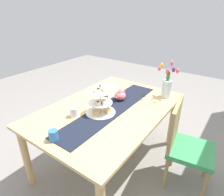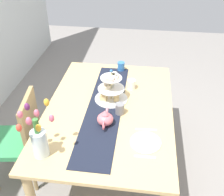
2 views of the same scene
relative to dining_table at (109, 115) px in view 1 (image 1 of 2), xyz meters
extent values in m
plane|color=gray|center=(0.00, 0.00, -0.65)|extent=(8.00, 8.00, 0.00)
cube|color=tan|center=(0.00, 0.00, 0.08)|extent=(1.63, 1.10, 0.03)
cylinder|color=tan|center=(-0.74, -0.48, -0.30)|extent=(0.07, 0.07, 0.72)
cylinder|color=tan|center=(0.74, -0.48, -0.30)|extent=(0.07, 0.07, 0.72)
cylinder|color=tan|center=(-0.74, 0.48, -0.30)|extent=(0.07, 0.07, 0.72)
cylinder|color=#9C8254|center=(-0.07, 1.05, -0.45)|extent=(0.04, 0.04, 0.41)
cylinder|color=#9C8254|center=(-0.43, 1.00, -0.45)|extent=(0.04, 0.04, 0.41)
cylinder|color=#9C8254|center=(-0.02, 0.70, -0.45)|extent=(0.04, 0.04, 0.41)
cylinder|color=#9C8254|center=(-0.37, 0.64, -0.45)|extent=(0.04, 0.04, 0.41)
cube|color=#389356|center=(-0.22, 0.85, -0.22)|extent=(0.48, 0.48, 0.05)
cube|color=#9C8254|center=(-0.19, 0.66, 0.03)|extent=(0.42, 0.10, 0.45)
cube|color=black|center=(0.00, 0.04, 0.09)|extent=(1.45, 0.30, 0.00)
cylinder|color=beige|center=(0.13, 0.00, 0.24)|extent=(0.01, 0.01, 0.28)
cylinder|color=white|center=(0.13, 0.00, 0.10)|extent=(0.30, 0.30, 0.01)
cylinder|color=white|center=(0.13, 0.00, 0.21)|extent=(0.24, 0.24, 0.01)
cylinder|color=white|center=(0.13, 0.00, 0.32)|extent=(0.19, 0.19, 0.01)
cube|color=#EFB872|center=(0.21, 0.00, 0.13)|extent=(0.09, 0.09, 0.05)
cube|color=#E2BF7D|center=(0.10, 0.07, 0.13)|extent=(0.06, 0.07, 0.05)
cube|color=#E3C47F|center=(0.11, -0.05, 0.12)|extent=(0.06, 0.06, 0.04)
cube|color=beige|center=(0.18, 0.00, 0.23)|extent=(0.06, 0.05, 0.03)
cube|color=beige|center=(0.19, 0.03, 0.23)|extent=(0.07, 0.06, 0.03)
cube|color=#F4DEC7|center=(0.15, 0.06, 0.23)|extent=(0.06, 0.07, 0.03)
cube|color=beige|center=(0.11, 0.04, 0.23)|extent=(0.06, 0.07, 0.03)
cube|color=beige|center=(0.08, 0.02, 0.34)|extent=(0.06, 0.05, 0.03)
cube|color=beige|center=(0.08, -0.01, 0.34)|extent=(0.06, 0.04, 0.03)
cube|color=#F2E3C5|center=(0.11, -0.04, 0.34)|extent=(0.05, 0.06, 0.03)
cube|color=beige|center=(0.14, -0.03, 0.34)|extent=(0.04, 0.06, 0.03)
cube|color=beige|center=(0.16, -0.02, 0.34)|extent=(0.07, 0.06, 0.03)
sphere|color=#3370B7|center=(0.13, 0.00, 0.39)|extent=(0.02, 0.02, 0.02)
ellipsoid|color=#D66B75|center=(-0.23, 0.00, 0.15)|extent=(0.13, 0.13, 0.10)
cone|color=#D66B75|center=(-0.23, 0.00, 0.21)|extent=(0.06, 0.06, 0.04)
cylinder|color=#D66B75|center=(-0.14, 0.00, 0.16)|extent=(0.07, 0.02, 0.06)
torus|color=#D66B75|center=(-0.31, 0.00, 0.15)|extent=(0.07, 0.01, 0.07)
cylinder|color=silver|center=(-0.61, 0.39, 0.20)|extent=(0.11, 0.11, 0.21)
cylinder|color=#3D7538|center=(-0.61, 0.39, 0.35)|extent=(0.04, 0.04, 0.12)
ellipsoid|color=#E5607A|center=(-0.56, 0.40, 0.43)|extent=(0.04, 0.04, 0.06)
ellipsoid|color=#6B2860|center=(-0.54, 0.46, 0.46)|extent=(0.04, 0.04, 0.06)
ellipsoid|color=#E5607A|center=(-0.60, 0.49, 0.43)|extent=(0.04, 0.04, 0.06)
ellipsoid|color=#EF4C38|center=(-0.70, 0.46, 0.41)|extent=(0.04, 0.04, 0.06)
ellipsoid|color=#E5607A|center=(-0.71, 0.38, 0.48)|extent=(0.04, 0.04, 0.06)
ellipsoid|color=yellow|center=(-0.66, 0.36, 0.38)|extent=(0.04, 0.04, 0.06)
ellipsoid|color=#E5607A|center=(-0.60, 0.28, 0.42)|extent=(0.04, 0.04, 0.06)
ellipsoid|color=yellow|center=(-0.52, 0.33, 0.49)|extent=(0.04, 0.04, 0.06)
cylinder|color=white|center=(-0.39, -0.33, 0.10)|extent=(0.23, 0.23, 0.01)
cube|color=silver|center=(-0.54, -0.33, 0.10)|extent=(0.02, 0.15, 0.01)
cube|color=silver|center=(-0.25, -0.33, 0.10)|extent=(0.02, 0.17, 0.01)
cylinder|color=slate|center=(-0.07, -0.10, 0.14)|extent=(0.08, 0.08, 0.09)
cylinder|color=white|center=(0.34, -0.17, 0.14)|extent=(0.08, 0.08, 0.09)
cylinder|color=#3370B7|center=(0.70, -0.03, 0.14)|extent=(0.08, 0.08, 0.09)
camera|label=1|loc=(1.44, 1.07, 1.08)|focal=30.81mm
camera|label=2|loc=(-1.87, -0.27, 1.50)|focal=43.12mm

